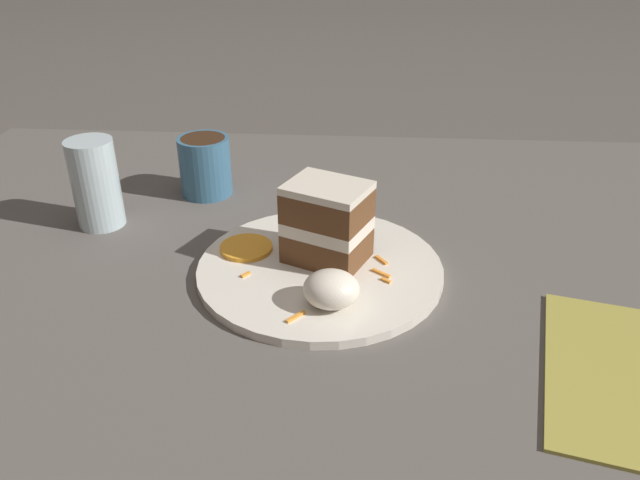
{
  "coord_description": "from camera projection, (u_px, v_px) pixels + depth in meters",
  "views": [
    {
      "loc": [
        -0.06,
        0.61,
        0.44
      ],
      "look_at": [
        -0.02,
        -0.04,
        0.08
      ],
      "focal_mm": 35.0,
      "sensor_mm": 36.0,
      "label": 1
    }
  ],
  "objects": [
    {
      "name": "cream_dollop",
      "position": [
        331.0,
        289.0,
        0.68
      ],
      "size": [
        0.06,
        0.06,
        0.04
      ],
      "primitive_type": "ellipsoid",
      "color": "silver",
      "rests_on": "plate"
    },
    {
      "name": "plate",
      "position": [
        320.0,
        269.0,
        0.77
      ],
      "size": [
        0.3,
        0.3,
        0.01
      ],
      "primitive_type": "cylinder",
      "color": "silver",
      "rests_on": "dining_table"
    },
    {
      "name": "carrot_shreds_scatter",
      "position": [
        343.0,
        282.0,
        0.73
      ],
      "size": [
        0.18,
        0.15,
        0.0
      ],
      "color": "orange",
      "rests_on": "plate"
    },
    {
      "name": "orange_garnish",
      "position": [
        246.0,
        248.0,
        0.79
      ],
      "size": [
        0.07,
        0.07,
        0.01
      ],
      "primitive_type": "cylinder",
      "color": "orange",
      "rests_on": "plate"
    },
    {
      "name": "cake_slice",
      "position": [
        327.0,
        222.0,
        0.75
      ],
      "size": [
        0.12,
        0.11,
        0.1
      ],
      "rotation": [
        0.0,
        0.0,
        4.29
      ],
      "color": "brown",
      "rests_on": "plate"
    },
    {
      "name": "dining_table",
      "position": [
        302.0,
        301.0,
        0.74
      ],
      "size": [
        1.26,
        1.07,
        0.03
      ],
      "primitive_type": "cube",
      "color": "#56514C",
      "rests_on": "ground"
    },
    {
      "name": "coffee_mug",
      "position": [
        205.0,
        164.0,
        0.95
      ],
      "size": [
        0.08,
        0.08,
        0.09
      ],
      "color": "#386684",
      "rests_on": "dining_table"
    },
    {
      "name": "ground_plane",
      "position": [
        303.0,
        312.0,
        0.75
      ],
      "size": [
        6.0,
        6.0,
        0.0
      ],
      "primitive_type": "plane",
      "color": "#4C4742",
      "rests_on": "ground"
    },
    {
      "name": "drinking_glass",
      "position": [
        97.0,
        189.0,
        0.86
      ],
      "size": [
        0.06,
        0.06,
        0.12
      ],
      "color": "silver",
      "rests_on": "dining_table"
    },
    {
      "name": "menu_card",
      "position": [
        622.0,
        375.0,
        0.6
      ],
      "size": [
        0.2,
        0.27,
        0.0
      ],
      "primitive_type": "cube",
      "rotation": [
        0.0,
        0.0,
        6.04
      ],
      "color": "#9E933D",
      "rests_on": "dining_table"
    }
  ]
}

